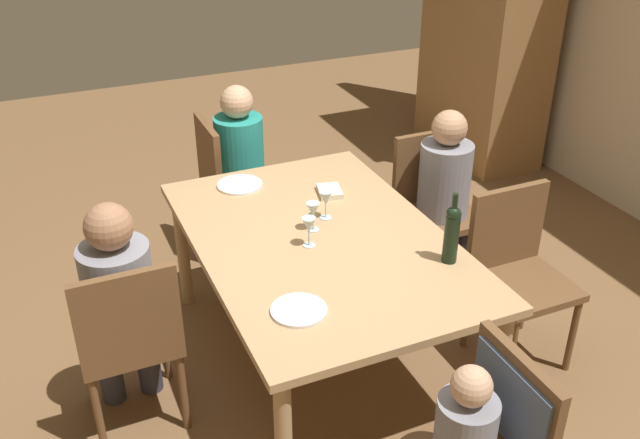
% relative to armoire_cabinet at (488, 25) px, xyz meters
% --- Properties ---
extents(ground_plane, '(10.00, 10.00, 0.00)m').
position_rel_armoire_cabinet_xyz_m(ground_plane, '(1.98, -2.33, -1.10)').
color(ground_plane, brown).
extents(armoire_cabinet, '(1.18, 0.62, 2.18)m').
position_rel_armoire_cabinet_xyz_m(armoire_cabinet, '(0.00, 0.00, 0.00)').
color(armoire_cabinet, olive).
rests_on(armoire_cabinet, ground_plane).
extents(dining_table, '(1.75, 1.16, 0.76)m').
position_rel_armoire_cabinet_xyz_m(dining_table, '(1.98, -2.33, -0.42)').
color(dining_table, tan).
rests_on(dining_table, ground_plane).
extents(chair_far_left, '(0.44, 0.44, 0.92)m').
position_rel_armoire_cabinet_xyz_m(chair_far_left, '(1.49, -1.37, -0.56)').
color(chair_far_left, brown).
rests_on(chair_far_left, ground_plane).
extents(chair_left_end, '(0.44, 0.44, 0.92)m').
position_rel_armoire_cabinet_xyz_m(chair_left_end, '(0.72, -2.42, -0.56)').
color(chair_left_end, brown).
rests_on(chair_left_end, ground_plane).
extents(chair_near, '(0.44, 0.44, 0.92)m').
position_rel_armoire_cabinet_xyz_m(chair_near, '(2.06, -3.29, -0.56)').
color(chair_near, brown).
rests_on(chair_near, ground_plane).
extents(chair_right_end, '(0.44, 0.46, 0.92)m').
position_rel_armoire_cabinet_xyz_m(chair_right_end, '(3.23, -2.21, -0.50)').
color(chair_right_end, brown).
rests_on(chair_right_end, ground_plane).
extents(chair_far_right, '(0.44, 0.44, 0.92)m').
position_rel_armoire_cabinet_xyz_m(chair_far_right, '(2.28, -1.37, -0.56)').
color(chair_far_right, brown).
rests_on(chair_far_right, ground_plane).
extents(person_woman_host, '(0.35, 0.30, 1.12)m').
position_rel_armoire_cabinet_xyz_m(person_woman_host, '(1.61, -1.37, -0.45)').
color(person_woman_host, '#33333D').
rests_on(person_woman_host, ground_plane).
extents(person_man_bearded, '(0.30, 0.35, 1.13)m').
position_rel_armoire_cabinet_xyz_m(person_man_bearded, '(0.72, -2.30, -0.44)').
color(person_man_bearded, '#33333D').
rests_on(person_man_bearded, ground_plane).
extents(person_man_guest, '(0.36, 0.31, 1.14)m').
position_rel_armoire_cabinet_xyz_m(person_man_guest, '(1.95, -3.29, -0.44)').
color(person_man_guest, '#33333D').
rests_on(person_man_guest, ground_plane).
extents(wine_bottle_tall_green, '(0.07, 0.07, 0.34)m').
position_rel_armoire_cabinet_xyz_m(wine_bottle_tall_green, '(2.40, -1.87, -0.19)').
color(wine_bottle_tall_green, black).
rests_on(wine_bottle_tall_green, dining_table).
extents(wine_glass_near_left, '(0.07, 0.07, 0.15)m').
position_rel_armoire_cabinet_xyz_m(wine_glass_near_left, '(2.02, -2.41, -0.24)').
color(wine_glass_near_left, silver).
rests_on(wine_glass_near_left, dining_table).
extents(wine_glass_centre, '(0.07, 0.07, 0.15)m').
position_rel_armoire_cabinet_xyz_m(wine_glass_centre, '(1.89, -2.33, -0.24)').
color(wine_glass_centre, silver).
rests_on(wine_glass_centre, dining_table).
extents(wine_glass_near_right, '(0.07, 0.07, 0.15)m').
position_rel_armoire_cabinet_xyz_m(wine_glass_near_right, '(1.81, -2.22, -0.24)').
color(wine_glass_near_right, silver).
rests_on(wine_glass_near_right, dining_table).
extents(dinner_plate_host, '(0.23, 0.23, 0.01)m').
position_rel_armoire_cabinet_xyz_m(dinner_plate_host, '(2.48, -2.65, -0.33)').
color(dinner_plate_host, white).
rests_on(dinner_plate_host, dining_table).
extents(dinner_plate_guest_left, '(0.25, 0.25, 0.01)m').
position_rel_armoire_cabinet_xyz_m(dinner_plate_guest_left, '(1.29, -2.51, -0.33)').
color(dinner_plate_guest_left, white).
rests_on(dinner_plate_guest_left, dining_table).
extents(folded_napkin, '(0.18, 0.15, 0.03)m').
position_rel_armoire_cabinet_xyz_m(folded_napkin, '(1.57, -2.10, -0.33)').
color(folded_napkin, beige).
rests_on(folded_napkin, dining_table).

